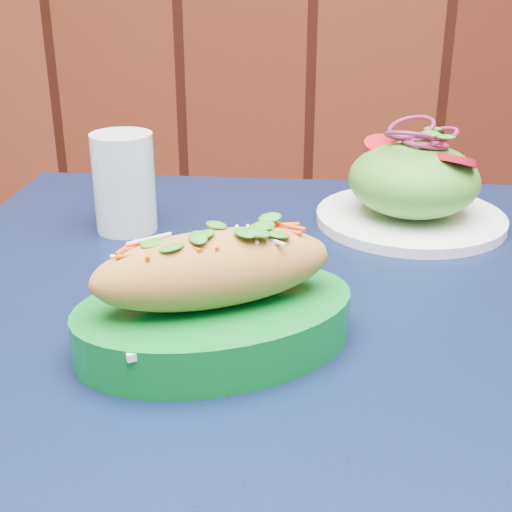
{
  "coord_description": "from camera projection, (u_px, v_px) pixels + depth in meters",
  "views": [
    {
      "loc": [
        -0.4,
        0.8,
        1.05
      ],
      "look_at": [
        -0.44,
        1.36,
        0.81
      ],
      "focal_mm": 50.0,
      "sensor_mm": 36.0,
      "label": 1
    }
  ],
  "objects": [
    {
      "name": "banh_mi_basket",
      "position": [
        215.0,
        300.0,
        0.58
      ],
      "size": [
        0.27,
        0.23,
        0.11
      ],
      "rotation": [
        0.0,
        0.0,
        0.42
      ],
      "color": "#076E21",
      "rests_on": "cafe_table"
    },
    {
      "name": "water_glass",
      "position": [
        124.0,
        183.0,
        0.82
      ],
      "size": [
        0.07,
        0.07,
        0.11
      ],
      "primitive_type": "cylinder",
      "color": "silver",
      "rests_on": "cafe_table"
    },
    {
      "name": "salad_plate",
      "position": [
        413.0,
        186.0,
        0.84
      ],
      "size": [
        0.23,
        0.23,
        0.12
      ],
      "rotation": [
        0.0,
        0.0,
        0.38
      ],
      "color": "white",
      "rests_on": "cafe_table"
    },
    {
      "name": "cafe_table",
      "position": [
        304.0,
        388.0,
        0.69
      ],
      "size": [
        0.82,
        0.82,
        0.75
      ],
      "rotation": [
        0.0,
        0.0,
        -0.02
      ],
      "color": "black",
      "rests_on": "ground"
    }
  ]
}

